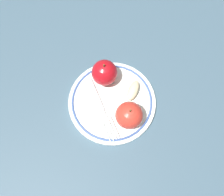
{
  "coord_description": "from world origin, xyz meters",
  "views": [
    {
      "loc": [
        0.2,
        -0.03,
        0.56
      ],
      "look_at": [
        0.0,
        -0.02,
        0.04
      ],
      "focal_mm": 35.0,
      "sensor_mm": 36.0,
      "label": 1
    }
  ],
  "objects_px": {
    "plate": "(112,102)",
    "apple_second_whole": "(104,73)",
    "apple_red_whole": "(129,115)",
    "fork": "(101,106)",
    "apple_slice_front": "(133,90)"
  },
  "relations": [
    {
      "from": "plate",
      "to": "apple_second_whole",
      "type": "bearing_deg",
      "value": -166.29
    },
    {
      "from": "apple_red_whole",
      "to": "apple_second_whole",
      "type": "distance_m",
      "value": 0.13
    },
    {
      "from": "apple_red_whole",
      "to": "apple_second_whole",
      "type": "bearing_deg",
      "value": -155.07
    },
    {
      "from": "apple_second_whole",
      "to": "fork",
      "type": "distance_m",
      "value": 0.09
    },
    {
      "from": "apple_slice_front",
      "to": "plate",
      "type": "bearing_deg",
      "value": 136.93
    },
    {
      "from": "apple_second_whole",
      "to": "fork",
      "type": "relative_size",
      "value": 0.43
    },
    {
      "from": "plate",
      "to": "apple_second_whole",
      "type": "distance_m",
      "value": 0.08
    },
    {
      "from": "apple_red_whole",
      "to": "fork",
      "type": "xyz_separation_m",
      "value": [
        -0.04,
        -0.07,
        -0.03
      ]
    },
    {
      "from": "apple_second_whole",
      "to": "apple_slice_front",
      "type": "xyz_separation_m",
      "value": [
        0.04,
        0.07,
        -0.02
      ]
    },
    {
      "from": "apple_slice_front",
      "to": "fork",
      "type": "height_order",
      "value": "apple_slice_front"
    },
    {
      "from": "plate",
      "to": "apple_second_whole",
      "type": "relative_size",
      "value": 3.05
    },
    {
      "from": "apple_second_whole",
      "to": "apple_slice_front",
      "type": "height_order",
      "value": "apple_second_whole"
    },
    {
      "from": "apple_red_whole",
      "to": "apple_slice_front",
      "type": "bearing_deg",
      "value": 166.06
    },
    {
      "from": "apple_slice_front",
      "to": "fork",
      "type": "xyz_separation_m",
      "value": [
        0.04,
        -0.09,
        -0.01
      ]
    },
    {
      "from": "plate",
      "to": "apple_slice_front",
      "type": "relative_size",
      "value": 3.93
    }
  ]
}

